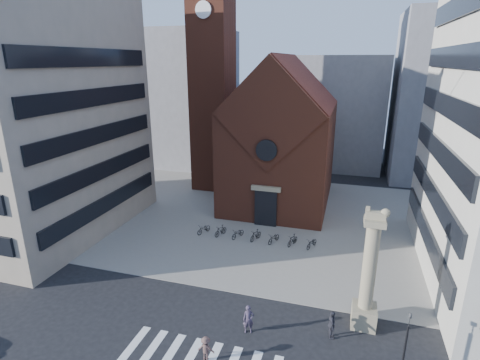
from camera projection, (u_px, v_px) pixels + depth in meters
name	position (u px, v px, depth m)	size (l,w,h in m)	color
ground	(210.00, 325.00, 25.55)	(120.00, 120.00, 0.00)	black
piazza	(269.00, 218.00, 42.88)	(46.00, 30.00, 0.05)	gray
zebra_crossing	(201.00, 359.00, 22.66)	(10.20, 3.20, 0.01)	white
church	(281.00, 139.00, 45.96)	(12.00, 16.65, 18.00)	brown
campanile	(212.00, 72.00, 49.01)	(5.50, 5.50, 31.20)	brown
building_left	(18.00, 105.00, 37.24)	(18.00, 20.00, 26.00)	gray
bg_block_left	(183.00, 99.00, 64.13)	(16.00, 14.00, 22.00)	gray
bg_block_mid	(339.00, 112.00, 62.23)	(14.00, 12.00, 18.00)	gray
bg_block_right	(454.00, 98.00, 54.22)	(16.00, 14.00, 24.00)	gray
lion_column	(368.00, 281.00, 24.50)	(1.63, 1.60, 8.68)	gray
traffic_light	(405.00, 344.00, 20.67)	(0.13, 0.16, 4.30)	black
pedestrian_0	(248.00, 319.00, 24.62)	(0.72, 0.47, 1.98)	#393042
pedestrian_2	(332.00, 325.00, 24.13)	(1.14, 0.48, 1.95)	#2B2B34
pedestrian_3	(206.00, 348.00, 22.40)	(1.02, 0.59, 1.59)	brown
scooter_0	(204.00, 229.00, 38.89)	(0.65, 1.87, 0.98)	black
scooter_1	(221.00, 231.00, 38.37)	(0.51, 1.81, 1.09)	black
scooter_2	(238.00, 233.00, 37.88)	(0.65, 1.87, 0.98)	black
scooter_3	(256.00, 235.00, 37.36)	(0.51, 1.81, 1.09)	black
scooter_4	(274.00, 238.00, 36.87)	(0.65, 1.87, 0.98)	black
scooter_5	(293.00, 240.00, 36.35)	(0.51, 1.81, 1.09)	black
scooter_6	(312.00, 243.00, 35.86)	(0.65, 1.87, 0.98)	black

